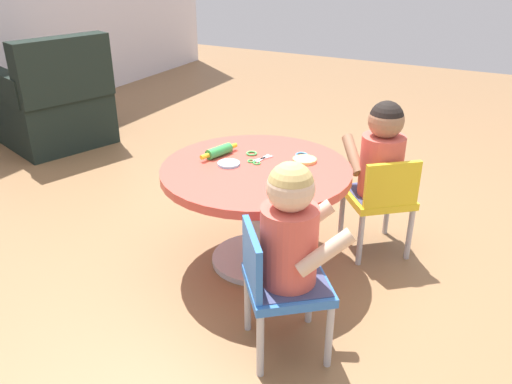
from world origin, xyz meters
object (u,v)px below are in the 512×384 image
(seated_child_left, at_px, (291,230))
(rolling_pin, at_px, (219,151))
(child_chair_right, at_px, (381,198))
(craft_table, at_px, (256,191))
(craft_scissors, at_px, (258,161))
(child_chair_left, at_px, (279,284))
(seated_child_right, at_px, (382,153))
(armchair_dark, at_px, (56,106))

(seated_child_left, distance_m, rolling_pin, 0.81)
(child_chair_right, height_order, rolling_pin, rolling_pin)
(seated_child_left, bearing_deg, craft_table, 38.71)
(seated_child_left, bearing_deg, craft_scissors, 36.80)
(child_chair_left, distance_m, craft_scissors, 0.72)
(seated_child_left, height_order, seated_child_right, same)
(craft_table, distance_m, seated_child_right, 0.64)
(child_chair_left, relative_size, seated_child_right, 1.05)
(armchair_dark, bearing_deg, seated_child_left, -116.77)
(child_chair_right, distance_m, craft_scissors, 0.64)
(craft_table, distance_m, armchair_dark, 2.29)
(seated_child_right, distance_m, rolling_pin, 0.79)
(craft_table, bearing_deg, seated_child_right, -50.45)
(armchair_dark, bearing_deg, rolling_pin, -111.39)
(child_chair_left, relative_size, child_chair_right, 1.00)
(seated_child_left, bearing_deg, armchair_dark, 63.23)
(child_chair_left, height_order, rolling_pin, rolling_pin)
(seated_child_left, bearing_deg, rolling_pin, 49.29)
(child_chair_right, relative_size, rolling_pin, 2.36)
(child_chair_left, bearing_deg, child_chair_right, -9.53)
(craft_table, distance_m, child_chair_right, 0.63)
(craft_table, bearing_deg, rolling_pin, 79.92)
(child_chair_right, bearing_deg, armchair_dark, 80.83)
(child_chair_left, height_order, craft_scissors, child_chair_left)
(child_chair_right, relative_size, seated_child_right, 1.05)
(seated_child_right, height_order, craft_scissors, seated_child_right)
(seated_child_right, bearing_deg, child_chair_right, -140.92)
(craft_table, height_order, child_chair_right, child_chair_right)
(child_chair_left, xyz_separation_m, craft_scissors, (0.58, 0.38, 0.21))
(child_chair_left, relative_size, rolling_pin, 2.36)
(seated_child_left, distance_m, child_chair_right, 0.89)
(craft_table, distance_m, craft_scissors, 0.14)
(seated_child_left, distance_m, seated_child_right, 0.89)
(child_chair_right, bearing_deg, seated_child_right, 39.08)
(craft_table, distance_m, rolling_pin, 0.27)
(craft_table, relative_size, child_chair_left, 1.65)
(child_chair_left, distance_m, seated_child_left, 0.23)
(rolling_pin, bearing_deg, seated_child_right, -63.00)
(child_chair_right, bearing_deg, seated_child_left, 172.25)
(armchair_dark, xyz_separation_m, craft_scissors, (-0.73, -2.13, 0.21))
(craft_table, relative_size, craft_scissors, 6.26)
(child_chair_left, xyz_separation_m, rolling_pin, (0.55, 0.58, 0.23))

